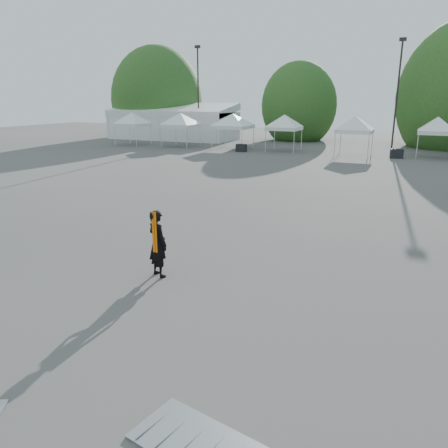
% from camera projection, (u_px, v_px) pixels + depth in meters
% --- Properties ---
extents(ground, '(120.00, 120.00, 0.00)m').
position_uv_depth(ground, '(213.00, 259.00, 13.42)').
color(ground, '#474442').
rests_on(ground, ground).
extents(marquee, '(15.00, 6.25, 4.23)m').
position_uv_depth(marquee, '(173.00, 122.00, 52.20)').
color(marquee, white).
rests_on(marquee, ground).
extents(light_pole_west, '(0.60, 0.25, 10.30)m').
position_uv_depth(light_pole_west, '(198.00, 89.00, 48.70)').
color(light_pole_west, black).
rests_on(light_pole_west, ground).
extents(light_pole_east, '(0.60, 0.25, 9.80)m').
position_uv_depth(light_pole_east, '(398.00, 89.00, 38.78)').
color(light_pole_east, black).
rests_on(light_pole_east, ground).
extents(tree_far_w, '(4.80, 4.80, 7.30)m').
position_uv_depth(tree_far_w, '(157.00, 100.00, 55.68)').
color(tree_far_w, '#382314').
rests_on(tree_far_w, ground).
extents(tree_mid_w, '(4.16, 4.16, 6.33)m').
position_uv_depth(tree_mid_w, '(299.00, 106.00, 50.55)').
color(tree_mid_w, '#382314').
rests_on(tree_mid_w, ground).
extents(tent_a, '(4.04, 4.04, 3.88)m').
position_uv_depth(tent_a, '(132.00, 115.00, 45.31)').
color(tent_a, silver).
rests_on(tent_a, ground).
extents(tent_b, '(4.37, 4.37, 3.88)m').
position_uv_depth(tent_b, '(180.00, 116.00, 43.82)').
color(tent_b, silver).
rests_on(tent_b, ground).
extents(tent_c, '(4.74, 4.74, 3.88)m').
position_uv_depth(tent_c, '(233.00, 116.00, 42.01)').
color(tent_c, silver).
rests_on(tent_c, ground).
extents(tent_d, '(4.04, 4.04, 3.88)m').
position_uv_depth(tent_d, '(285.00, 118.00, 39.84)').
color(tent_d, silver).
rests_on(tent_d, ground).
extents(tent_e, '(4.09, 4.09, 3.88)m').
position_uv_depth(tent_e, '(356.00, 119.00, 36.41)').
color(tent_e, silver).
rests_on(tent_e, ground).
extents(tent_f, '(3.97, 3.97, 3.88)m').
position_uv_depth(tent_f, '(438.00, 120.00, 35.23)').
color(tent_f, silver).
rests_on(tent_f, ground).
extents(man, '(0.81, 0.70, 1.89)m').
position_uv_depth(man, '(158.00, 243.00, 11.93)').
color(man, black).
rests_on(man, ground).
extents(barrier_mid, '(2.21, 1.41, 0.07)m').
position_uv_depth(barrier_mid, '(202.00, 446.00, 6.18)').
color(barrier_mid, '#999BA1').
rests_on(barrier_mid, ground).
extents(crate_west, '(0.90, 0.71, 0.69)m').
position_uv_depth(crate_west, '(241.00, 148.00, 40.26)').
color(crate_west, black).
rests_on(crate_west, ground).
extents(crate_mid, '(1.10, 0.94, 0.75)m').
position_uv_depth(crate_mid, '(397.00, 153.00, 35.92)').
color(crate_mid, black).
rests_on(crate_mid, ground).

